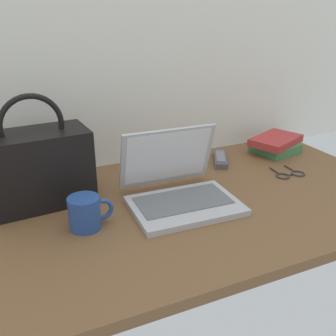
# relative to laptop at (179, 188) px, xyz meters

# --- Properties ---
(desk) EXTENTS (1.60, 0.76, 0.03)m
(desk) POSITION_rel_laptop_xyz_m (-0.08, -0.01, -0.06)
(desk) COLOR brown
(desk) RESTS_ON ground
(laptop) EXTENTS (0.32, 0.29, 0.21)m
(laptop) POSITION_rel_laptop_xyz_m (0.00, 0.00, 0.00)
(laptop) COLOR #B2B5BA
(laptop) RESTS_ON desk
(coffee_mug) EXTENTS (0.12, 0.08, 0.09)m
(coffee_mug) POSITION_rel_laptop_xyz_m (-0.29, -0.03, -0.00)
(coffee_mug) COLOR #26478C
(coffee_mug) RESTS_ON desk
(remote_control_near) EXTENTS (0.12, 0.16, 0.02)m
(remote_control_near) POSITION_rel_laptop_xyz_m (0.28, 0.23, -0.03)
(remote_control_near) COLOR #4C4C51
(remote_control_near) RESTS_ON desk
(eyeglasses) EXTENTS (0.11, 0.11, 0.01)m
(eyeglasses) POSITION_rel_laptop_xyz_m (0.44, 0.02, -0.04)
(eyeglasses) COLOR #333338
(eyeglasses) RESTS_ON desk
(handbag) EXTENTS (0.31, 0.18, 0.33)m
(handbag) POSITION_rel_laptop_xyz_m (-0.38, 0.16, 0.07)
(handbag) COLOR black
(handbag) RESTS_ON desk
(book_stack) EXTENTS (0.24, 0.21, 0.06)m
(book_stack) POSITION_rel_laptop_xyz_m (0.54, 0.23, -0.01)
(book_stack) COLOR #3F7F4C
(book_stack) RESTS_ON desk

